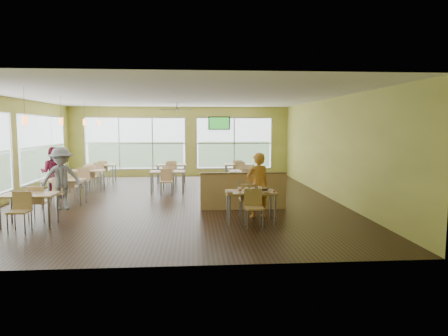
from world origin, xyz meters
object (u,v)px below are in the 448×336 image
(half_wall_divider, at_px, (243,191))
(man_plaid, at_px, (258,185))
(food_basket, at_px, (263,189))
(main_table, at_px, (251,196))

(half_wall_divider, xyz_separation_m, man_plaid, (0.24, -0.97, 0.30))
(half_wall_divider, xyz_separation_m, food_basket, (0.33, -1.33, 0.26))
(half_wall_divider, relative_size, man_plaid, 1.45)
(half_wall_divider, distance_m, food_basket, 1.39)
(main_table, bearing_deg, food_basket, 20.23)
(man_plaid, xyz_separation_m, food_basket, (0.08, -0.36, -0.04))
(main_table, bearing_deg, man_plaid, 63.02)
(half_wall_divider, height_order, man_plaid, man_plaid)
(man_plaid, height_order, food_basket, man_plaid)
(man_plaid, bearing_deg, food_basket, 87.43)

